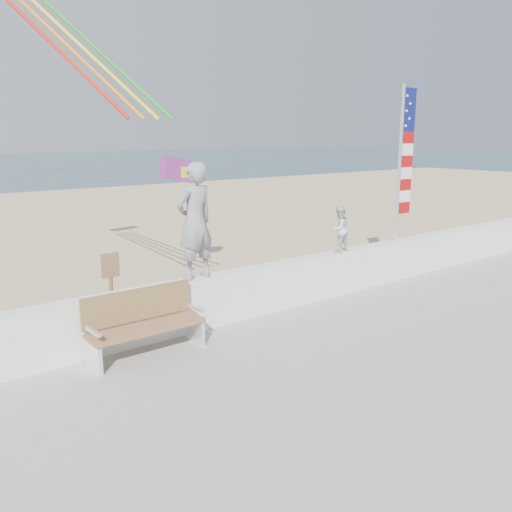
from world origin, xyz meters
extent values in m
plane|color=#284151|center=(0.00, 0.00, 0.00)|extent=(220.00, 220.00, 0.00)
cube|color=tan|center=(0.00, 9.00, 0.04)|extent=(90.00, 40.00, 0.08)
cube|color=white|center=(0.00, 2.00, 0.63)|extent=(30.00, 0.35, 0.90)
imported|color=gray|center=(-0.95, 2.00, 2.07)|extent=(0.78, 0.57, 1.98)
imported|color=silver|center=(2.57, 2.00, 1.56)|extent=(0.50, 0.40, 0.97)
cube|color=#9C6A44|center=(-2.19, 1.45, 0.62)|extent=(1.80, 0.50, 0.06)
cube|color=olive|center=(-2.19, 1.72, 0.93)|extent=(1.80, 0.05, 0.50)
cube|color=white|center=(-3.04, 1.45, 0.38)|extent=(0.06, 0.50, 0.40)
cube|color=silver|center=(-3.04, 1.40, 0.78)|extent=(0.06, 0.45, 0.05)
cube|color=white|center=(-1.34, 1.45, 0.38)|extent=(0.06, 0.50, 0.40)
cube|color=silver|center=(-1.34, 1.40, 0.78)|extent=(0.06, 0.45, 0.05)
cylinder|color=silver|center=(4.47, 2.00, 2.83)|extent=(0.08, 0.08, 3.50)
cube|color=#0F1451|center=(4.71, 2.00, 4.03)|extent=(0.44, 0.02, 0.95)
cube|color=#9E0A0C|center=(4.71, 2.00, 1.84)|extent=(0.44, 0.02, 0.26)
cube|color=white|center=(4.71, 2.00, 2.10)|extent=(0.44, 0.02, 0.26)
cube|color=#9E0A0C|center=(4.71, 2.00, 2.37)|extent=(0.44, 0.02, 0.26)
cube|color=white|center=(4.71, 2.00, 2.63)|extent=(0.44, 0.02, 0.26)
cube|color=#9E0A0C|center=(4.71, 2.00, 2.89)|extent=(0.44, 0.02, 0.26)
cube|color=white|center=(4.71, 2.00, 3.16)|extent=(0.44, 0.02, 0.26)
cube|color=#9E0A0C|center=(4.71, 2.00, 3.42)|extent=(0.44, 0.02, 0.26)
sphere|color=white|center=(4.59, 1.98, 3.68)|extent=(0.06, 0.06, 0.06)
sphere|color=white|center=(4.71, 1.98, 3.84)|extent=(0.06, 0.06, 0.06)
sphere|color=white|center=(4.59, 1.98, 4.00)|extent=(0.06, 0.06, 0.06)
sphere|color=white|center=(4.71, 1.98, 4.16)|extent=(0.06, 0.06, 0.06)
sphere|color=white|center=(4.59, 1.98, 4.32)|extent=(0.06, 0.06, 0.06)
cube|color=red|center=(0.80, 5.45, 2.68)|extent=(1.00, 0.27, 0.68)
cube|color=yellow|center=(0.95, 5.45, 2.63)|extent=(0.35, 0.26, 0.25)
cylinder|color=red|center=(-3.04, 4.09, 5.58)|extent=(2.68, 2.91, 3.72)
cylinder|color=orange|center=(-2.82, 4.09, 5.58)|extent=(2.77, 2.91, 3.72)
cylinder|color=yellow|center=(-2.59, 4.09, 5.58)|extent=(2.86, 2.91, 3.72)
cylinder|color=green|center=(-2.37, 4.09, 5.58)|extent=(2.95, 2.91, 3.72)
cylinder|color=brown|center=(-2.12, 2.86, 0.68)|extent=(0.07, 0.07, 1.20)
cube|color=olive|center=(-2.12, 2.84, 1.33)|extent=(0.32, 0.03, 0.42)
camera|label=1|loc=(-5.70, -5.68, 3.48)|focal=38.00mm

